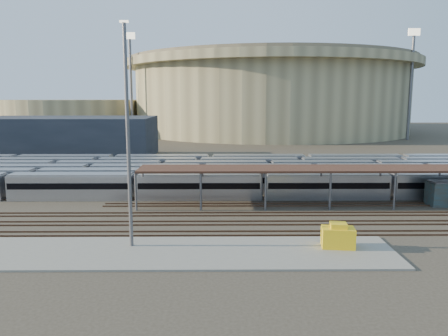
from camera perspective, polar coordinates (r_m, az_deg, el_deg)
ground at (r=57.10m, az=-3.67°, el=-5.86°), size 420.00×420.00×0.00m
apron at (r=43.45m, az=-11.50°, el=-10.78°), size 50.00×9.00×0.20m
subway_trains at (r=75.03m, az=-5.79°, el=-0.86°), size 122.56×23.90×3.60m
inspection_shed at (r=62.76m, az=16.98°, el=-0.23°), size 60.30×6.00×5.30m
empty_tracks at (r=52.27m, az=-3.98°, el=-7.19°), size 170.00×9.62×0.18m
stadium at (r=196.29m, az=5.99°, el=9.59°), size 124.00×124.00×32.50m
secondary_arena at (r=195.71m, az=-19.43°, el=6.35°), size 56.00×56.00×14.00m
service_building at (r=116.91m, az=-19.58°, el=3.83°), size 42.00×20.00×10.00m
floodlight_0 at (r=168.47m, az=-12.05°, el=10.95°), size 4.00×1.00×38.40m
floodlight_2 at (r=168.95m, az=23.23°, el=10.41°), size 4.00×1.00×38.40m
floodlight_3 at (r=215.55m, az=-4.05°, el=10.69°), size 4.00×1.00×38.40m
yard_light_pole at (r=42.93m, az=-12.43°, el=4.02°), size 0.80×0.36×21.62m
yellow_equipment at (r=44.92m, az=14.66°, el=-8.77°), size 3.35×2.32×1.97m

